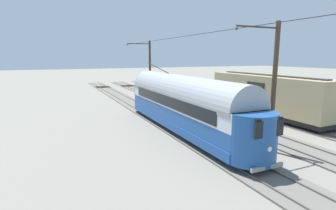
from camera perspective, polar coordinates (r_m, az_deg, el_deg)
The scene contains 11 objects.
ground_plane at distance 24.08m, azimuth 11.94°, elevation -3.47°, with size 220.00×220.00×0.00m, color gray.
track_streetcar_siding at distance 27.39m, azimuth 19.80°, elevation -2.07°, with size 2.80×80.00×0.18m.
track_adjacent_siding at distance 24.31m, azimuth 11.51°, elevation -3.19°, with size 2.80×80.00×0.18m.
track_third_siding at distance 21.88m, azimuth 1.10°, elevation -4.49°, with size 2.80×80.00×0.18m.
vintage_streetcar at distance 20.10m, azimuth 2.95°, elevation 0.61°, with size 2.65×17.88×4.92m.
coach_adjacent at distance 26.80m, azimuth 20.56°, elevation 2.21°, with size 2.96×13.33×3.85m.
catenary_pole_foreground at distance 34.36m, azimuth -4.05°, elevation 7.60°, with size 3.14×0.28×7.66m.
catenary_pole_mid_near at distance 16.64m, azimuth 21.69°, elevation 3.91°, with size 3.14×0.28×7.66m.
overhead_wire_run at distance 15.40m, azimuth 12.75°, elevation 15.51°, with size 2.93×45.40×0.18m.
switch_stand at distance 32.86m, azimuth 14.77°, elevation 1.35°, with size 0.50×0.30×1.24m.
track_end_bumper at distance 32.94m, azimuth 1.06°, elevation 1.18°, with size 1.80×0.60×0.80m, color #B2A519.
Camera 1 is at (13.96, 18.77, 5.68)m, focal length 28.25 mm.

